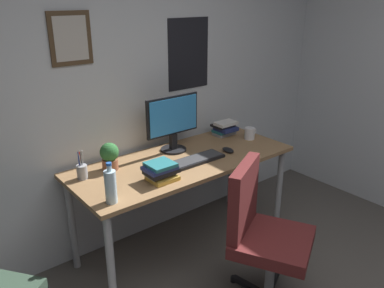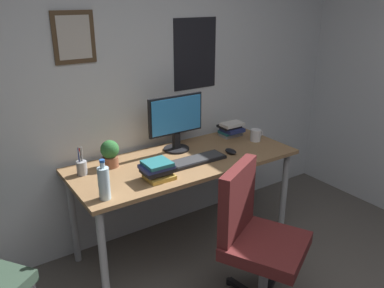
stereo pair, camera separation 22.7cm
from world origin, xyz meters
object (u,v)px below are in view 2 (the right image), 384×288
at_px(computer_mouse, 231,151).
at_px(water_bottle, 104,183).
at_px(coffee_mug_near, 256,135).
at_px(potted_plant, 110,153).
at_px(pen_cup, 82,167).
at_px(book_stack_left, 158,170).
at_px(book_stack_right, 231,129).
at_px(monitor, 176,121).
at_px(keyboard, 197,160).
at_px(office_chair, 254,233).

relative_size(computer_mouse, water_bottle, 0.44).
height_order(water_bottle, coffee_mug_near, water_bottle).
xyz_separation_m(potted_plant, pen_cup, (-0.21, -0.02, -0.05)).
height_order(pen_cup, book_stack_left, pen_cup).
height_order(computer_mouse, potted_plant, potted_plant).
distance_m(potted_plant, book_stack_right, 1.11).
bearing_deg(coffee_mug_near, book_stack_left, -170.12).
bearing_deg(monitor, potted_plant, -178.34).
bearing_deg(computer_mouse, pen_cup, 165.96).
height_order(keyboard, book_stack_left, book_stack_left).
distance_m(coffee_mug_near, pen_cup, 1.43).
bearing_deg(coffee_mug_near, potted_plant, 171.54).
distance_m(keyboard, pen_cup, 0.81).
bearing_deg(monitor, water_bottle, -150.31).
bearing_deg(office_chair, potted_plant, 119.11).
distance_m(potted_plant, pen_cup, 0.22).
bearing_deg(book_stack_left, potted_plant, 116.79).
distance_m(keyboard, water_bottle, 0.79).
relative_size(monitor, book_stack_right, 2.42).
bearing_deg(coffee_mug_near, office_chair, -131.99).
height_order(keyboard, book_stack_right, book_stack_right).
xyz_separation_m(water_bottle, pen_cup, (0.00, 0.41, -0.05)).
height_order(coffee_mug_near, pen_cup, pen_cup).
bearing_deg(computer_mouse, water_bottle, -172.68).
bearing_deg(potted_plant, pen_cup, -175.72).
xyz_separation_m(monitor, computer_mouse, (0.30, -0.30, -0.22)).
bearing_deg(water_bottle, computer_mouse, 7.32).
relative_size(office_chair, keyboard, 2.21).
xyz_separation_m(book_stack_left, book_stack_right, (0.93, 0.38, -0.00)).
bearing_deg(coffee_mug_near, computer_mouse, -163.45).
bearing_deg(keyboard, office_chair, -92.94).
bearing_deg(monitor, coffee_mug_near, -16.66).
height_order(computer_mouse, book_stack_left, book_stack_left).
distance_m(pen_cup, book_stack_right, 1.32).
relative_size(office_chair, potted_plant, 4.87).
xyz_separation_m(potted_plant, book_stack_left, (0.18, -0.36, -0.04)).
relative_size(water_bottle, pen_cup, 1.26).
bearing_deg(water_bottle, office_chair, -35.15).
bearing_deg(pen_cup, office_chair, -51.46).
distance_m(monitor, keyboard, 0.36).
bearing_deg(water_bottle, coffee_mug_near, 9.64).
bearing_deg(pen_cup, book_stack_left, -41.04).
distance_m(computer_mouse, pen_cup, 1.10).
bearing_deg(computer_mouse, keyboard, 176.70).
bearing_deg(keyboard, monitor, 90.94).
bearing_deg(book_stack_left, office_chair, -59.51).
bearing_deg(potted_plant, coffee_mug_near, -8.46).
bearing_deg(keyboard, water_bottle, -168.64).
xyz_separation_m(computer_mouse, book_stack_right, (0.25, 0.31, 0.05)).
distance_m(keyboard, book_stack_left, 0.39).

